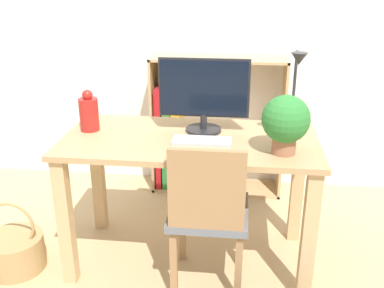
{
  "coord_description": "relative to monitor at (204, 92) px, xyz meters",
  "views": [
    {
      "loc": [
        0.26,
        -2.19,
        1.6
      ],
      "look_at": [
        0.0,
        0.1,
        0.68
      ],
      "focal_mm": 42.0,
      "sensor_mm": 36.0,
      "label": 1
    }
  ],
  "objects": [
    {
      "name": "chair",
      "position": [
        0.06,
        -0.35,
        -0.52
      ],
      "size": [
        0.4,
        0.4,
        0.84
      ],
      "rotation": [
        0.0,
        0.0,
        -0.07
      ],
      "color": "slate",
      "rests_on": "ground_plane"
    },
    {
      "name": "ground_plane",
      "position": [
        -0.06,
        -0.11,
        -0.97
      ],
      "size": [
        10.0,
        10.0,
        0.0
      ],
      "primitive_type": "plane",
      "color": "tan"
    },
    {
      "name": "basket",
      "position": [
        -1.03,
        -0.32,
        -0.86
      ],
      "size": [
        0.32,
        0.32,
        0.41
      ],
      "color": "tan",
      "rests_on": "ground_plane"
    },
    {
      "name": "desk_lamp",
      "position": [
        0.46,
        -0.08,
        0.06
      ],
      "size": [
        0.1,
        0.19,
        0.46
      ],
      "color": "#2D2D33",
      "rests_on": "desk"
    },
    {
      "name": "potted_plant",
      "position": [
        0.41,
        -0.27,
        -0.06
      ],
      "size": [
        0.23,
        0.23,
        0.29
      ],
      "color": "#9E6647",
      "rests_on": "desk"
    },
    {
      "name": "keyboard",
      "position": [
        0.01,
        -0.17,
        -0.21
      ],
      "size": [
        0.3,
        0.13,
        0.02
      ],
      "color": "#B2B2B7",
      "rests_on": "desk"
    },
    {
      "name": "monitor",
      "position": [
        0.0,
        0.0,
        0.0
      ],
      "size": [
        0.48,
        0.19,
        0.4
      ],
      "color": "#232326",
      "rests_on": "desk"
    },
    {
      "name": "desk",
      "position": [
        -0.06,
        -0.11,
        -0.37
      ],
      "size": [
        1.34,
        0.66,
        0.75
      ],
      "color": "tan",
      "rests_on": "ground_plane"
    },
    {
      "name": "vase",
      "position": [
        -0.62,
        -0.06,
        -0.12
      ],
      "size": [
        0.1,
        0.1,
        0.23
      ],
      "color": "#B2231E",
      "rests_on": "desk"
    },
    {
      "name": "bookshelf",
      "position": [
        -0.16,
        0.79,
        -0.52
      ],
      "size": [
        0.95,
        0.28,
        1.01
      ],
      "color": "tan",
      "rests_on": "ground_plane"
    },
    {
      "name": "wall_back",
      "position": [
        -0.06,
        0.97,
        0.33
      ],
      "size": [
        8.0,
        0.05,
        2.6
      ],
      "color": "white",
      "rests_on": "ground_plane"
    }
  ]
}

